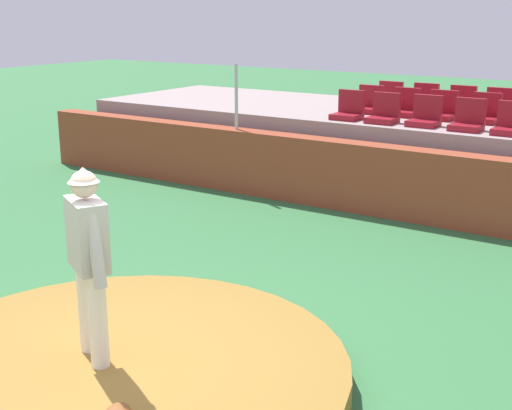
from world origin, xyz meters
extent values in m
plane|color=#336F3D|center=(0.00, 0.00, 0.00)|extent=(60.00, 60.00, 0.00)
cylinder|color=olive|center=(0.00, 0.00, 0.13)|extent=(4.09, 4.09, 0.25)
cylinder|color=white|center=(-0.35, 0.03, 0.67)|extent=(0.16, 0.16, 0.83)
cylinder|color=white|center=(-0.05, -0.13, 0.67)|extent=(0.16, 0.16, 0.83)
cube|color=#B7B2A8|center=(-0.20, -0.05, 1.39)|extent=(0.53, 0.44, 0.60)
cylinder|color=#B7B2A8|center=(-0.42, 0.07, 1.35)|extent=(0.33, 0.24, 0.67)
cylinder|color=#B7B2A8|center=(0.02, -0.16, 1.35)|extent=(0.28, 0.22, 0.68)
sphere|color=beige|center=(-0.20, -0.05, 1.82)|extent=(0.23, 0.23, 0.23)
cone|color=#B7B2A8|center=(-0.20, -0.05, 1.90)|extent=(0.36, 0.36, 0.13)
cube|color=brown|center=(0.00, 6.29, 0.56)|extent=(15.25, 0.40, 1.13)
cylinder|color=silver|center=(-3.14, 6.29, 1.71)|extent=(0.06, 0.06, 1.16)
cube|color=gray|center=(0.00, 8.46, 0.67)|extent=(14.15, 3.54, 1.34)
cube|color=maroon|center=(-1.38, 7.13, 1.39)|extent=(0.48, 0.44, 0.10)
cube|color=maroon|center=(-1.38, 7.31, 1.64)|extent=(0.48, 0.08, 0.40)
cube|color=maroon|center=(-0.71, 7.11, 1.39)|extent=(0.48, 0.44, 0.10)
cube|color=maroon|center=(-0.71, 7.29, 1.64)|extent=(0.48, 0.08, 0.40)
cube|color=maroon|center=(0.00, 7.17, 1.39)|extent=(0.48, 0.44, 0.10)
cube|color=maroon|center=(0.00, 7.35, 1.64)|extent=(0.48, 0.08, 0.40)
cube|color=maroon|center=(0.72, 7.14, 1.39)|extent=(0.48, 0.44, 0.10)
cube|color=maroon|center=(0.72, 7.32, 1.64)|extent=(0.48, 0.08, 0.40)
cube|color=maroon|center=(1.40, 7.12, 1.39)|extent=(0.48, 0.44, 0.10)
cube|color=maroon|center=(-1.43, 8.06, 1.39)|extent=(0.48, 0.44, 0.10)
cube|color=maroon|center=(-1.43, 8.24, 1.64)|extent=(0.48, 0.08, 0.40)
cube|color=maroon|center=(-0.71, 8.03, 1.39)|extent=(0.48, 0.44, 0.10)
cube|color=maroon|center=(-0.71, 8.21, 1.64)|extent=(0.48, 0.08, 0.40)
cube|color=maroon|center=(-0.02, 8.02, 1.39)|extent=(0.48, 0.44, 0.10)
cube|color=maroon|center=(-0.02, 8.20, 1.64)|extent=(0.48, 0.08, 0.40)
cube|color=maroon|center=(0.72, 8.06, 1.39)|extent=(0.48, 0.44, 0.10)
cube|color=maroon|center=(0.72, 8.24, 1.64)|extent=(0.48, 0.08, 0.40)
cube|color=maroon|center=(-1.41, 8.93, 1.39)|extent=(0.48, 0.44, 0.10)
cube|color=maroon|center=(-1.41, 9.11, 1.64)|extent=(0.48, 0.08, 0.40)
cube|color=maroon|center=(-0.70, 8.97, 1.39)|extent=(0.48, 0.44, 0.10)
cube|color=maroon|center=(-0.70, 9.15, 1.64)|extent=(0.48, 0.08, 0.40)
cube|color=maroon|center=(0.02, 8.95, 1.39)|extent=(0.48, 0.44, 0.10)
cube|color=maroon|center=(0.02, 9.13, 1.64)|extent=(0.48, 0.08, 0.40)
cube|color=maroon|center=(0.70, 8.95, 1.39)|extent=(0.48, 0.44, 0.10)
cube|color=maroon|center=(0.70, 9.13, 1.64)|extent=(0.48, 0.08, 0.40)
camera|label=1|loc=(4.07, -3.93, 3.21)|focal=49.38mm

